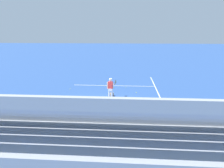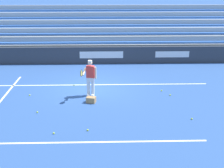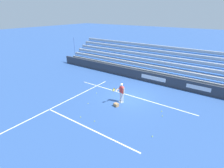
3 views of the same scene
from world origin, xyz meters
TOP-DOWN VIEW (x-y plane):
  - ground_plane at (0.00, 0.00)m, footprint 160.00×160.00m
  - court_baseline_white at (0.00, -0.50)m, footprint 12.00×0.10m
  - court_sideline_white at (4.11, 4.00)m, footprint 0.10×12.00m
  - court_service_line_white at (0.00, 5.50)m, footprint 8.22×0.10m
  - back_wall_sponsor_board at (-0.01, -4.77)m, footprint 27.16×0.25m
  - bleacher_stand at (0.00, -7.40)m, footprint 25.81×4.00m
  - tennis_player at (0.04, 1.06)m, footprint 0.70×0.96m
  - ball_box_cardboard at (-0.02, 1.93)m, footprint 0.46×0.39m
  - tennis_ball_far_left at (2.93, 1.01)m, footprint 0.07×0.07m
  - tennis_ball_toward_net at (-3.44, 0.56)m, footprint 0.07×0.07m
  - tennis_ball_by_box at (2.18, 3.00)m, footprint 0.07×0.07m
  - tennis_ball_midcourt at (0.95, -0.39)m, footprint 0.07×0.07m
  - tennis_ball_on_baseline at (-4.06, 3.82)m, footprint 0.07×0.07m
  - tennis_ball_stray_back at (0.01, 4.66)m, footprint 0.07×0.07m
  - tennis_ball_far_right at (-3.75, 1.18)m, footprint 0.07×0.07m
  - tennis_ball_near_player at (1.22, 4.87)m, footprint 0.07×0.07m

SIDE VIEW (x-z plane):
  - ground_plane at x=0.00m, z-range 0.00..0.00m
  - court_baseline_white at x=0.00m, z-range 0.00..0.01m
  - court_sideline_white at x=4.11m, z-range 0.00..0.01m
  - court_service_line_white at x=0.00m, z-range 0.00..0.01m
  - tennis_ball_far_left at x=2.93m, z-range 0.00..0.07m
  - tennis_ball_toward_net at x=-3.44m, z-range 0.00..0.07m
  - tennis_ball_by_box at x=2.18m, z-range 0.00..0.07m
  - tennis_ball_midcourt at x=0.95m, z-range 0.00..0.07m
  - tennis_ball_on_baseline at x=-4.06m, z-range 0.00..0.07m
  - tennis_ball_stray_back at x=0.01m, z-range 0.00..0.07m
  - tennis_ball_far_right at x=-3.75m, z-range 0.00..0.07m
  - tennis_ball_near_player at x=1.22m, z-range 0.00..0.07m
  - ball_box_cardboard at x=-0.02m, z-range 0.00..0.26m
  - back_wall_sponsor_board at x=-0.01m, z-range 0.00..1.10m
  - bleacher_stand at x=0.00m, z-range -1.13..2.72m
  - tennis_player at x=0.04m, z-range 0.04..1.75m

